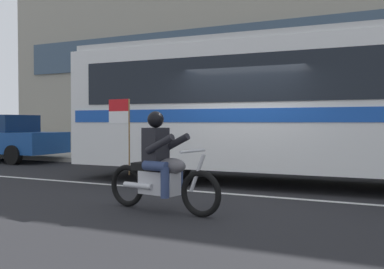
{
  "coord_description": "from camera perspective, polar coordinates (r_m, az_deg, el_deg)",
  "views": [
    {
      "loc": [
        2.95,
        -8.53,
        1.4
      ],
      "look_at": [
        -0.87,
        -0.67,
        1.15
      ],
      "focal_mm": 41.06,
      "sensor_mm": 36.0,
      "label": 1
    }
  ],
  "objects": [
    {
      "name": "ground_plane",
      "position": [
        9.13,
        6.82,
        -7.16
      ],
      "size": [
        60.0,
        60.0,
        0.0
      ],
      "primitive_type": "plane",
      "color": "black"
    },
    {
      "name": "fire_hydrant",
      "position": [
        14.63,
        -6.33,
        -1.8
      ],
      "size": [
        0.22,
        0.3,
        0.75
      ],
      "color": "red",
      "rests_on": "sidewalk_curb"
    },
    {
      "name": "lane_center_stripe",
      "position": [
        8.58,
        5.49,
        -7.71
      ],
      "size": [
        26.6,
        0.14,
        0.01
      ],
      "primitive_type": "cube",
      "color": "silver",
      "rests_on": "ground_plane"
    },
    {
      "name": "parked_sedan_curbside",
      "position": [
        17.05,
        -23.36,
        -0.33
      ],
      "size": [
        4.48,
        1.89,
        1.64
      ],
      "color": "#194793",
      "rests_on": "ground_plane"
    },
    {
      "name": "transit_bus",
      "position": [
        9.76,
        22.48,
        4.39
      ],
      "size": [
        13.47,
        3.02,
        3.22
      ],
      "color": "white",
      "rests_on": "ground_plane"
    },
    {
      "name": "motorcycle_with_rider",
      "position": [
        6.87,
        -4.13,
        -4.46
      ],
      "size": [
        2.18,
        0.68,
        1.78
      ],
      "color": "black",
      "rests_on": "ground_plane"
    },
    {
      "name": "sidewalk_curb",
      "position": [
        14.01,
        13.68,
        -3.82
      ],
      "size": [
        28.0,
        3.8,
        0.15
      ],
      "primitive_type": "cube",
      "color": "#A39E93",
      "rests_on": "ground_plane"
    }
  ]
}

